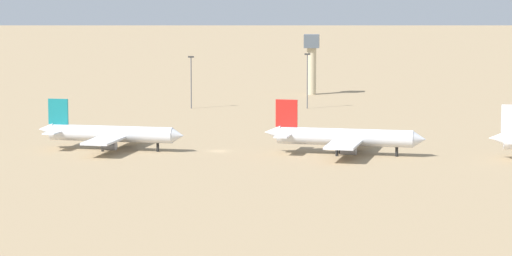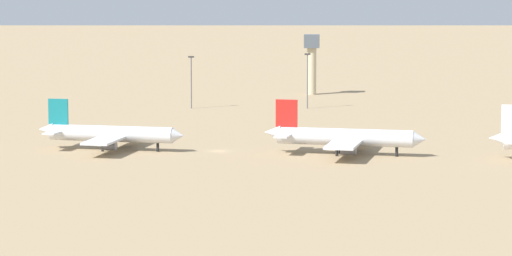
{
  "view_description": "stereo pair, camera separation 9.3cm",
  "coord_description": "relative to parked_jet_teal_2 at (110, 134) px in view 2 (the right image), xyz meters",
  "views": [
    {
      "loc": [
        33.68,
        -287.36,
        41.32
      ],
      "look_at": [
        8.91,
        -3.68,
        6.0
      ],
      "focal_mm": 87.56,
      "sensor_mm": 36.0,
      "label": 1
    },
    {
      "loc": [
        33.78,
        -287.35,
        41.32
      ],
      "look_at": [
        8.91,
        -3.68,
        6.0
      ],
      "focal_mm": 87.56,
      "sensor_mm": 36.0,
      "label": 2
    }
  ],
  "objects": [
    {
      "name": "light_pole_west",
      "position": [
        42.08,
        95.4,
        5.84
      ],
      "size": [
        1.8,
        0.5,
        17.02
      ],
      "color": "#59595E",
      "rests_on": "ground"
    },
    {
      "name": "ground",
      "position": [
        25.9,
        0.79,
        -3.9
      ],
      "size": [
        4000.0,
        4000.0,
        0.0
      ],
      "primitive_type": "plane",
      "color": "#9E8460"
    },
    {
      "name": "parked_jet_red_3",
      "position": [
        54.91,
        -2.68,
        0.18
      ],
      "size": [
        37.61,
        31.95,
        12.43
      ],
      "rotation": [
        0.0,
        0.0,
        -0.14
      ],
      "color": "silver",
      "rests_on": "ground"
    },
    {
      "name": "parked_jet_teal_2",
      "position": [
        0.0,
        0.0,
        0.0
      ],
      "size": [
        35.99,
        30.53,
        11.89
      ],
      "rotation": [
        0.0,
        0.0,
        -0.13
      ],
      "color": "silver",
      "rests_on": "ground"
    },
    {
      "name": "control_tower",
      "position": [
        41.43,
        140.15,
        8.54
      ],
      "size": [
        5.2,
        5.2,
        20.61
      ],
      "color": "#C6B793",
      "rests_on": "ground"
    },
    {
      "name": "light_pole_mid",
      "position": [
        6.47,
        92.23,
        5.42
      ],
      "size": [
        1.8,
        0.5,
        16.19
      ],
      "color": "#59595E",
      "rests_on": "ground"
    }
  ]
}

